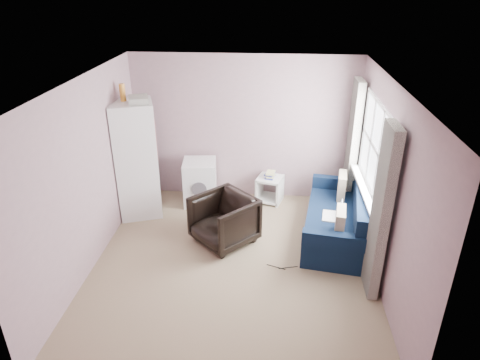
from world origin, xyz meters
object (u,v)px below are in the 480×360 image
object	(u,v)px
fridge	(136,159)
washing_machine	(200,181)
armchair	(224,218)
sofa	(340,220)
side_table	(270,187)

from	to	relation	value
fridge	washing_machine	bearing A→B (deg)	4.65
armchair	sofa	xyz separation A→B (m)	(1.71, 0.25, -0.10)
washing_machine	sofa	size ratio (longest dim) A/B	0.39
washing_machine	side_table	bearing A→B (deg)	0.67
armchair	side_table	xyz separation A→B (m)	(0.65, 1.33, -0.14)
side_table	washing_machine	bearing A→B (deg)	-173.28
armchair	side_table	world-z (taller)	armchair
side_table	sofa	bearing A→B (deg)	-45.52
fridge	sofa	size ratio (longest dim) A/B	1.09
armchair	sofa	size ratio (longest dim) A/B	0.41
fridge	washing_machine	size ratio (longest dim) A/B	2.79
fridge	sofa	distance (m)	3.31
washing_machine	side_table	world-z (taller)	washing_machine
sofa	washing_machine	bearing A→B (deg)	166.04
washing_machine	armchair	bearing A→B (deg)	-71.08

